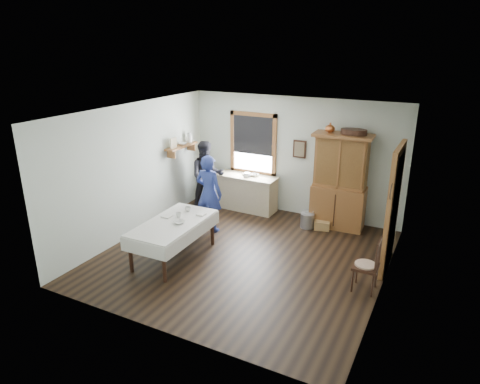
# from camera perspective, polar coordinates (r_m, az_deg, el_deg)

# --- Properties ---
(room) EXTENTS (5.01, 5.01, 2.70)m
(room) POSITION_cam_1_polar(r_m,az_deg,el_deg) (7.62, 0.55, 0.47)
(room) COLOR black
(room) RESTS_ON ground
(window) EXTENTS (1.18, 0.07, 1.48)m
(window) POSITION_cam_1_polar(r_m,az_deg,el_deg) (10.10, 1.76, 6.80)
(window) COLOR white
(window) RESTS_ON room
(doorway) EXTENTS (0.09, 1.14, 2.22)m
(doorway) POSITION_cam_1_polar(r_m,az_deg,el_deg) (7.80, 19.84, -1.73)
(doorway) COLOR #4C4236
(doorway) RESTS_ON room
(wall_shelf) EXTENTS (0.24, 1.00, 0.44)m
(wall_shelf) POSITION_cam_1_polar(r_m,az_deg,el_deg) (10.00, -7.71, 6.25)
(wall_shelf) COLOR #97602E
(wall_shelf) RESTS_ON room
(framed_picture) EXTENTS (0.30, 0.04, 0.40)m
(framed_picture) POSITION_cam_1_polar(r_m,az_deg,el_deg) (9.69, 7.93, 5.68)
(framed_picture) COLOR #371D13
(framed_picture) RESTS_ON room
(rug_beater) EXTENTS (0.01, 0.27, 0.27)m
(rug_beater) POSITION_cam_1_polar(r_m,az_deg,el_deg) (7.10, 19.66, 1.03)
(rug_beater) COLOR black
(rug_beater) RESTS_ON room
(work_counter) EXTENTS (1.48, 0.59, 0.84)m
(work_counter) POSITION_cam_1_polar(r_m,az_deg,el_deg) (10.19, 0.88, -0.08)
(work_counter) COLOR tan
(work_counter) RESTS_ON room
(china_hutch) EXTENTS (1.23, 0.62, 2.05)m
(china_hutch) POSITION_cam_1_polar(r_m,az_deg,el_deg) (9.27, 13.14, 1.35)
(china_hutch) COLOR #97602E
(china_hutch) RESTS_ON room
(dining_table) EXTENTS (0.98, 1.81, 0.72)m
(dining_table) POSITION_cam_1_polar(r_m,az_deg,el_deg) (8.05, -8.81, -6.31)
(dining_table) COLOR silver
(dining_table) RESTS_ON room
(spindle_chair) EXTENTS (0.43, 0.43, 0.93)m
(spindle_chair) POSITION_cam_1_polar(r_m,az_deg,el_deg) (7.21, 16.46, -9.22)
(spindle_chair) COLOR #371D13
(spindle_chair) RESTS_ON room
(pail) EXTENTS (0.34, 0.34, 0.32)m
(pail) POSITION_cam_1_polar(r_m,az_deg,el_deg) (9.40, 8.98, -3.76)
(pail) COLOR #9C9EA4
(pail) RESTS_ON room
(wicker_basket) EXTENTS (0.37, 0.30, 0.19)m
(wicker_basket) POSITION_cam_1_polar(r_m,az_deg,el_deg) (9.38, 10.88, -4.36)
(wicker_basket) COLOR tan
(wicker_basket) RESTS_ON room
(woman_blue) EXTENTS (0.57, 0.38, 1.53)m
(woman_blue) POSITION_cam_1_polar(r_m,az_deg,el_deg) (8.96, -4.16, -0.57)
(woman_blue) COLOR navy
(woman_blue) RESTS_ON room
(figure_dark) EXTENTS (0.95, 0.91, 1.54)m
(figure_dark) POSITION_cam_1_polar(r_m,az_deg,el_deg) (10.11, -4.40, 1.80)
(figure_dark) COLOR black
(figure_dark) RESTS_ON room
(table_cup_a) EXTENTS (0.12, 0.12, 0.09)m
(table_cup_a) POSITION_cam_1_polar(r_m,az_deg,el_deg) (8.34, -6.99, -2.26)
(table_cup_a) COLOR silver
(table_cup_a) RESTS_ON dining_table
(table_cup_b) EXTENTS (0.11, 0.11, 0.09)m
(table_cup_b) POSITION_cam_1_polar(r_m,az_deg,el_deg) (8.07, -8.19, -3.05)
(table_cup_b) COLOR silver
(table_cup_b) RESTS_ON dining_table
(table_bowl) EXTENTS (0.26, 0.26, 0.06)m
(table_bowl) POSITION_cam_1_polar(r_m,az_deg,el_deg) (7.81, -8.14, -4.01)
(table_bowl) COLOR silver
(table_bowl) RESTS_ON dining_table
(counter_book) EXTENTS (0.29, 0.30, 0.02)m
(counter_book) POSITION_cam_1_polar(r_m,az_deg,el_deg) (10.07, 0.37, 2.27)
(counter_book) COLOR #6C6048
(counter_book) RESTS_ON work_counter
(counter_bowl) EXTENTS (0.22, 0.22, 0.06)m
(counter_bowl) POSITION_cam_1_polar(r_m,az_deg,el_deg) (10.02, 1.97, 2.29)
(counter_bowl) COLOR silver
(counter_bowl) RESTS_ON work_counter
(shelf_bowl) EXTENTS (0.22, 0.22, 0.05)m
(shelf_bowl) POSITION_cam_1_polar(r_m,az_deg,el_deg) (10.00, -7.68, 6.40)
(shelf_bowl) COLOR silver
(shelf_bowl) RESTS_ON wall_shelf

